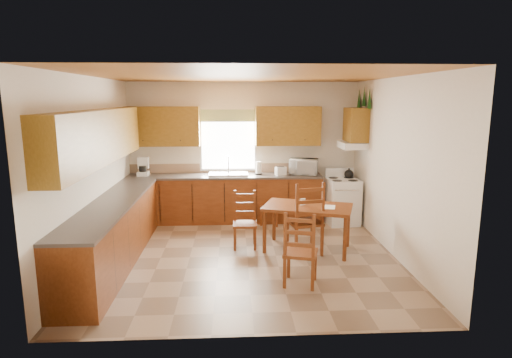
{
  "coord_description": "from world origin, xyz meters",
  "views": [
    {
      "loc": [
        -0.19,
        -6.22,
        2.4
      ],
      "look_at": [
        0.15,
        0.3,
        1.15
      ],
      "focal_mm": 30.0,
      "sensor_mm": 36.0,
      "label": 1
    }
  ],
  "objects_px": {
    "dining_table": "(307,228)",
    "microwave": "(304,167)",
    "chair_far_right": "(271,203)",
    "chair_near_right": "(305,218)",
    "stove": "(342,202)",
    "chair_far_left": "(245,220)",
    "chair_near_left": "(301,248)"
  },
  "relations": [
    {
      "from": "stove",
      "to": "chair_far_right",
      "type": "distance_m",
      "value": 1.37
    },
    {
      "from": "microwave",
      "to": "chair_far_right",
      "type": "distance_m",
      "value": 0.96
    },
    {
      "from": "dining_table",
      "to": "chair_far_right",
      "type": "distance_m",
      "value": 1.5
    },
    {
      "from": "chair_near_right",
      "to": "chair_far_left",
      "type": "bearing_deg",
      "value": -30.81
    },
    {
      "from": "stove",
      "to": "chair_near_right",
      "type": "relative_size",
      "value": 0.74
    },
    {
      "from": "chair_near_left",
      "to": "chair_near_right",
      "type": "distance_m",
      "value": 1.16
    },
    {
      "from": "stove",
      "to": "microwave",
      "type": "xyz_separation_m",
      "value": [
        -0.71,
        0.29,
        0.65
      ]
    },
    {
      "from": "stove",
      "to": "microwave",
      "type": "bearing_deg",
      "value": 153.35
    },
    {
      "from": "dining_table",
      "to": "chair_far_right",
      "type": "bearing_deg",
      "value": 126.47
    },
    {
      "from": "chair_near_left",
      "to": "chair_near_right",
      "type": "height_order",
      "value": "chair_near_right"
    },
    {
      "from": "chair_near_right",
      "to": "chair_far_right",
      "type": "relative_size",
      "value": 1.34
    },
    {
      "from": "dining_table",
      "to": "chair_near_right",
      "type": "relative_size",
      "value": 1.18
    },
    {
      "from": "chair_far_right",
      "to": "stove",
      "type": "bearing_deg",
      "value": 19.05
    },
    {
      "from": "dining_table",
      "to": "chair_near_left",
      "type": "relative_size",
      "value": 1.37
    },
    {
      "from": "stove",
      "to": "chair_near_left",
      "type": "distance_m",
      "value": 2.95
    },
    {
      "from": "stove",
      "to": "dining_table",
      "type": "xyz_separation_m",
      "value": [
        -0.92,
        -1.41,
        -0.06
      ]
    },
    {
      "from": "microwave",
      "to": "dining_table",
      "type": "height_order",
      "value": "microwave"
    },
    {
      "from": "chair_near_left",
      "to": "chair_near_right",
      "type": "xyz_separation_m",
      "value": [
        0.24,
        1.13,
        0.08
      ]
    },
    {
      "from": "chair_near_left",
      "to": "chair_far_left",
      "type": "distance_m",
      "value": 1.59
    },
    {
      "from": "stove",
      "to": "chair_near_right",
      "type": "xyz_separation_m",
      "value": [
        -0.98,
        -1.55,
        0.15
      ]
    },
    {
      "from": "dining_table",
      "to": "chair_near_right",
      "type": "bearing_deg",
      "value": -96.87
    },
    {
      "from": "stove",
      "to": "chair_near_left",
      "type": "height_order",
      "value": "chair_near_left"
    },
    {
      "from": "chair_far_left",
      "to": "chair_far_right",
      "type": "height_order",
      "value": "chair_far_left"
    },
    {
      "from": "dining_table",
      "to": "chair_far_right",
      "type": "height_order",
      "value": "chair_far_right"
    },
    {
      "from": "stove",
      "to": "dining_table",
      "type": "relative_size",
      "value": 0.63
    },
    {
      "from": "chair_near_right",
      "to": "microwave",
      "type": "bearing_deg",
      "value": -110.69
    },
    {
      "from": "dining_table",
      "to": "microwave",
      "type": "bearing_deg",
      "value": 101.91
    },
    {
      "from": "stove",
      "to": "microwave",
      "type": "distance_m",
      "value": 1.01
    },
    {
      "from": "microwave",
      "to": "chair_near_right",
      "type": "bearing_deg",
      "value": -84.73
    },
    {
      "from": "microwave",
      "to": "dining_table",
      "type": "relative_size",
      "value": 0.37
    },
    {
      "from": "stove",
      "to": "microwave",
      "type": "relative_size",
      "value": 1.69
    },
    {
      "from": "stove",
      "to": "chair_far_right",
      "type": "xyz_separation_m",
      "value": [
        -1.37,
        0.01,
        0.0
      ]
    }
  ]
}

